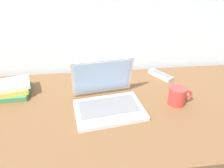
{
  "coord_description": "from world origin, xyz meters",
  "views": [
    {
      "loc": [
        -0.11,
        -0.79,
        0.61
      ],
      "look_at": [
        -0.02,
        0.0,
        0.15
      ],
      "focal_mm": 32.66,
      "sensor_mm": 36.0,
      "label": 1
    }
  ],
  "objects_px": {
    "laptop": "(107,98)",
    "remote_control_near": "(160,75)",
    "coffee_mug": "(178,96)",
    "book_stack": "(13,89)"
  },
  "relations": [
    {
      "from": "laptop",
      "to": "coffee_mug",
      "type": "distance_m",
      "value": 0.34
    },
    {
      "from": "coffee_mug",
      "to": "book_stack",
      "type": "distance_m",
      "value": 0.83
    },
    {
      "from": "laptop",
      "to": "coffee_mug",
      "type": "bearing_deg",
      "value": -3.26
    },
    {
      "from": "laptop",
      "to": "book_stack",
      "type": "height_order",
      "value": "laptop"
    },
    {
      "from": "coffee_mug",
      "to": "remote_control_near",
      "type": "distance_m",
      "value": 0.28
    },
    {
      "from": "coffee_mug",
      "to": "remote_control_near",
      "type": "height_order",
      "value": "coffee_mug"
    },
    {
      "from": "coffee_mug",
      "to": "book_stack",
      "type": "height_order",
      "value": "coffee_mug"
    },
    {
      "from": "book_stack",
      "to": "remote_control_near",
      "type": "bearing_deg",
      "value": 6.99
    },
    {
      "from": "laptop",
      "to": "coffee_mug",
      "type": "relative_size",
      "value": 2.88
    },
    {
      "from": "laptop",
      "to": "remote_control_near",
      "type": "height_order",
      "value": "laptop"
    }
  ]
}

